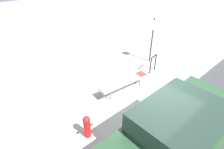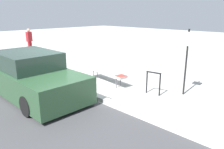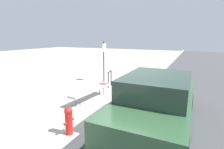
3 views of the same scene
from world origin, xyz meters
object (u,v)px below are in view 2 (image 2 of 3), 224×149
object	(u,v)px
bench	(106,72)
parked_car_near	(31,76)
pedestrian	(29,40)
sign_post	(187,56)
fire_hydrant	(57,67)
bike_rack	(153,81)

from	to	relation	value
bench	parked_car_near	bearing A→B (deg)	-101.50
bench	parked_car_near	distance (m)	2.96
pedestrian	parked_car_near	xyz separation A→B (m)	(8.20, -3.89, -0.24)
sign_post	fire_hydrant	distance (m)	5.76
bike_rack	bench	bearing A→B (deg)	-174.36
bench	sign_post	xyz separation A→B (m)	(2.96, 0.97, 0.95)
pedestrian	parked_car_near	distance (m)	9.08
parked_car_near	bike_rack	bearing A→B (deg)	45.13
bench	bike_rack	xyz separation A→B (m)	(2.17, 0.21, 0.06)
fire_hydrant	bike_rack	bearing A→B (deg)	13.06
bike_rack	sign_post	distance (m)	1.40
bench	bike_rack	world-z (taller)	bike_rack
bench	sign_post	world-z (taller)	sign_post
bike_rack	sign_post	bearing A→B (deg)	43.78
sign_post	pedestrian	size ratio (longest dim) A/B	1.34
sign_post	fire_hydrant	xyz separation A→B (m)	(-5.38, -1.82, -0.98)
bike_rack	sign_post	size ratio (longest dim) A/B	0.36
pedestrian	sign_post	bearing A→B (deg)	71.28
bench	pedestrian	bearing A→B (deg)	178.97
sign_post	fire_hydrant	size ratio (longest dim) A/B	3.01
parked_car_near	pedestrian	bearing A→B (deg)	154.81
bench	sign_post	size ratio (longest dim) A/B	0.97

